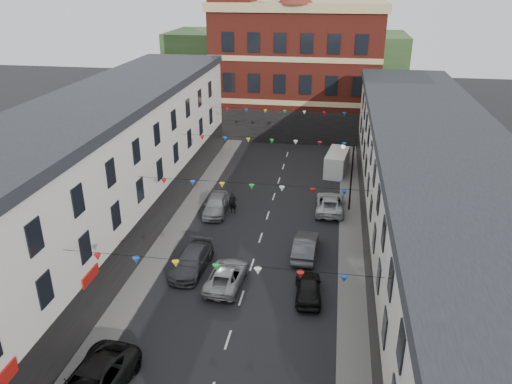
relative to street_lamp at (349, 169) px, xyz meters
The scene contains 17 objects.
ground 15.94m from the street_lamp, 115.07° to the right, with size 160.00×160.00×0.00m, color black.
pavement_left 18.43m from the street_lamp, 138.26° to the right, with size 1.80×64.00×0.15m, color #605E5B.
pavement_right 12.60m from the street_lamp, 88.33° to the right, with size 1.80×64.00×0.15m, color #605E5B.
terrace_left 22.52m from the street_lamp, 144.66° to the right, with size 8.40×56.00×10.70m.
terrace_right 14.04m from the street_lamp, 68.09° to the right, with size 8.40×56.00×9.70m.
civic_building 25.18m from the street_lamp, 105.30° to the left, with size 20.60×13.30×18.50m.
clock_tower 27.57m from the street_lamp, 123.79° to the left, with size 5.60×5.60×30.00m.
distant_hill 49.16m from the street_lamp, 102.40° to the left, with size 40.00×14.00×10.00m, color #294821.
street_lamp is the anchor object (origin of this frame).
car_left_d 15.77m from the street_lamp, 132.95° to the right, with size 2.03×4.99×1.45m, color #3A3B41.
car_left_e 11.64m from the street_lamp, 168.90° to the right, with size 1.86×4.63×1.58m, color gray.
car_right_d 13.83m from the street_lamp, 100.30° to the right, with size 1.61×4.00×1.36m, color black.
car_right_e 9.14m from the street_lamp, 110.10° to the right, with size 1.60×4.58×1.51m, color #4E5156.
car_right_f 3.49m from the street_lamp, behind, with size 2.34×5.08×1.41m, color silver.
moving_car 15.21m from the street_lamp, 121.63° to the right, with size 2.20×4.76×1.32m, color #A3A7AA.
white_van 9.68m from the street_lamp, 95.89° to the left, with size 1.93×5.03×2.22m, color white.
pedestrian 10.18m from the street_lamp, 168.34° to the right, with size 0.71×0.47×1.94m, color black.
Camera 1 is at (5.12, -25.73, 18.67)m, focal length 35.00 mm.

